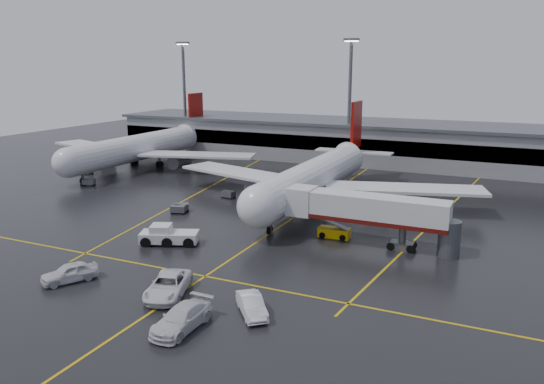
% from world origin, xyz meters
% --- Properties ---
extents(ground, '(220.00, 220.00, 0.00)m').
position_xyz_m(ground, '(0.00, 0.00, 0.00)').
color(ground, black).
rests_on(ground, ground).
extents(apron_line_centre, '(0.25, 90.00, 0.02)m').
position_xyz_m(apron_line_centre, '(0.00, 0.00, 0.01)').
color(apron_line_centre, gold).
rests_on(apron_line_centre, ground).
extents(apron_line_stop, '(60.00, 0.25, 0.02)m').
position_xyz_m(apron_line_stop, '(0.00, -22.00, 0.01)').
color(apron_line_stop, gold).
rests_on(apron_line_stop, ground).
extents(apron_line_left, '(9.99, 69.35, 0.02)m').
position_xyz_m(apron_line_left, '(-20.00, 10.00, 0.01)').
color(apron_line_left, gold).
rests_on(apron_line_left, ground).
extents(apron_line_right, '(7.57, 69.64, 0.02)m').
position_xyz_m(apron_line_right, '(18.00, 10.00, 0.01)').
color(apron_line_right, gold).
rests_on(apron_line_right, ground).
extents(terminal, '(122.00, 19.00, 8.60)m').
position_xyz_m(terminal, '(0.00, 47.93, 4.32)').
color(terminal, gray).
rests_on(terminal, ground).
extents(light_mast_left, '(3.00, 1.20, 25.45)m').
position_xyz_m(light_mast_left, '(-45.00, 42.00, 14.47)').
color(light_mast_left, '#595B60').
rests_on(light_mast_left, ground).
extents(light_mast_mid, '(3.00, 1.20, 25.45)m').
position_xyz_m(light_mast_mid, '(-5.00, 42.00, 14.47)').
color(light_mast_mid, '#595B60').
rests_on(light_mast_mid, ground).
extents(main_airliner, '(48.80, 45.60, 14.10)m').
position_xyz_m(main_airliner, '(0.00, 9.70, 4.21)').
color(main_airliner, silver).
rests_on(main_airliner, ground).
extents(second_airliner, '(48.80, 45.60, 14.10)m').
position_xyz_m(second_airliner, '(-42.00, 21.70, 4.21)').
color(second_airliner, silver).
rests_on(second_airliner, ground).
extents(jet_bridge, '(19.90, 3.40, 6.05)m').
position_xyz_m(jet_bridge, '(11.87, -6.00, 3.93)').
color(jet_bridge, silver).
rests_on(jet_bridge, ground).
extents(pushback_tractor, '(7.15, 5.00, 2.37)m').
position_xyz_m(pushback_tractor, '(-9.16, -15.41, 0.94)').
color(pushback_tractor, silver).
rests_on(pushback_tractor, ground).
extents(belt_loader, '(3.84, 1.91, 2.40)m').
position_xyz_m(belt_loader, '(7.65, -4.95, 0.59)').
color(belt_loader, '#EDBA08').
rests_on(belt_loader, ground).
extents(service_van_a, '(5.14, 7.40, 1.88)m').
position_xyz_m(service_van_a, '(-0.69, -27.14, 0.94)').
color(service_van_a, white).
rests_on(service_van_a, ground).
extents(service_van_b, '(2.67, 6.33, 1.82)m').
position_xyz_m(service_van_b, '(4.00, -31.87, 0.91)').
color(service_van_b, silver).
rests_on(service_van_b, ground).
extents(service_van_c, '(4.57, 4.93, 1.65)m').
position_xyz_m(service_van_c, '(7.86, -27.30, 0.82)').
color(service_van_c, white).
rests_on(service_van_c, ground).
extents(service_van_d, '(4.51, 5.68, 1.81)m').
position_xyz_m(service_van_d, '(-11.15, -28.48, 0.91)').
color(service_van_d, silver).
rests_on(service_van_d, ground).
extents(baggage_cart_a, '(2.30, 1.85, 1.12)m').
position_xyz_m(baggage_cart_a, '(-15.56, -4.04, 0.63)').
color(baggage_cart_a, '#595B60').
rests_on(baggage_cart_a, ground).
extents(baggage_cart_b, '(2.38, 2.24, 1.12)m').
position_xyz_m(baggage_cart_b, '(-15.80, -2.89, 0.63)').
color(baggage_cart_b, '#595B60').
rests_on(baggage_cart_b, ground).
extents(baggage_cart_c, '(2.16, 1.56, 1.12)m').
position_xyz_m(baggage_cart_c, '(-13.55, 6.62, 0.63)').
color(baggage_cart_c, '#595B60').
rests_on(baggage_cart_c, ground).
extents(baggage_cart_d, '(2.09, 1.44, 1.12)m').
position_xyz_m(baggage_cart_d, '(-47.13, 11.42, 0.63)').
color(baggage_cart_d, '#595B60').
rests_on(baggage_cart_d, ground).
extents(baggage_cart_e, '(2.35, 1.98, 1.12)m').
position_xyz_m(baggage_cart_e, '(-39.89, 4.29, 0.63)').
color(baggage_cart_e, '#595B60').
rests_on(baggage_cart_e, ground).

